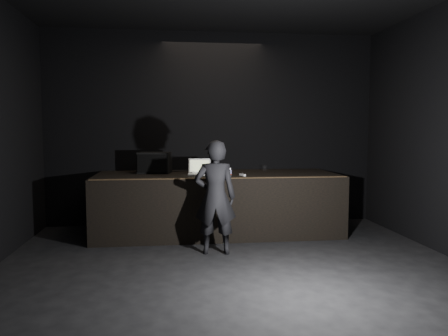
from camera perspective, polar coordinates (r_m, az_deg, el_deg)
name	(u,v)px	position (r m, az deg, el deg)	size (l,w,h in m)	color
ground	(243,291)	(4.88, 2.56, -15.78)	(7.00, 7.00, 0.00)	black
room_walls	(244,102)	(4.57, 2.66, 8.64)	(6.10, 7.10, 3.52)	black
stage_riser	(217,203)	(7.37, -0.91, -4.61)	(4.00, 1.50, 1.00)	black
riser_lip	(222,178)	(6.61, -0.28, -1.31)	(3.92, 0.10, 0.01)	brown
stage_monitor	(155,163)	(7.49, -9.05, 0.69)	(0.59, 0.48, 0.35)	black
cable	(175,171)	(7.72, -6.36, -0.40)	(0.02, 0.02, 0.96)	black
laptop	(199,170)	(7.22, -3.23, -0.30)	(0.39, 0.36, 0.25)	white
beer_can	(230,172)	(6.82, 0.77, -0.56)	(0.06, 0.06, 0.14)	silver
plastic_cup	(264,168)	(7.83, 5.31, -0.02)	(0.08, 0.08, 0.10)	white
wii_remote	(243,175)	(6.98, 2.43, -0.89)	(0.04, 0.17, 0.03)	white
person	(215,197)	(6.09, -1.16, -3.84)	(0.58, 0.38, 1.59)	black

